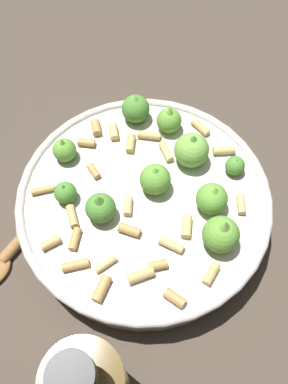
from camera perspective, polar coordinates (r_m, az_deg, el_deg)
The scene contains 3 objects.
ground_plane at distance 0.56m, azimuth 0.00°, elevation -3.21°, with size 2.40×2.40×0.00m, color #42382D.
cooking_pan at distance 0.53m, azimuth 0.22°, elevation -1.31°, with size 0.34×0.34×0.11m.
wooden_spoon at distance 0.57m, azimuth -15.56°, elevation -4.39°, with size 0.25×0.09×0.02m.
Camera 1 is at (0.17, 0.19, 0.50)m, focal length 36.61 mm.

